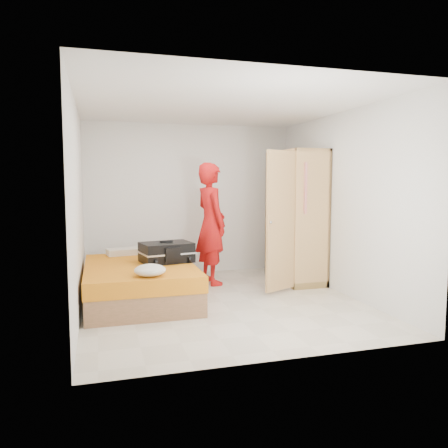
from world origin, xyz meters
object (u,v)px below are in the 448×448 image
object	(u,v)px
bed	(140,282)
wardrobe	(295,220)
round_cushion	(150,270)
suitcase	(167,252)
person	(211,224)

from	to	relation	value
bed	wardrobe	bearing A→B (deg)	10.64
wardrobe	round_cushion	bearing A→B (deg)	-152.90
wardrobe	suitcase	xyz separation A→B (m)	(-2.12, -0.39, -0.36)
wardrobe	person	distance (m)	1.34
bed	round_cushion	bearing A→B (deg)	-85.92
bed	suitcase	size ratio (longest dim) A/B	2.59
bed	person	xyz separation A→B (m)	(1.18, 0.72, 0.70)
bed	round_cushion	xyz separation A→B (m)	(0.06, -0.78, 0.32)
person	suitcase	world-z (taller)	person
bed	wardrobe	size ratio (longest dim) A/B	0.96
person	suitcase	distance (m)	1.07
wardrobe	person	world-z (taller)	wardrobe
suitcase	round_cushion	bearing A→B (deg)	-121.73
round_cushion	wardrobe	bearing A→B (deg)	27.10
person	round_cushion	distance (m)	1.92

